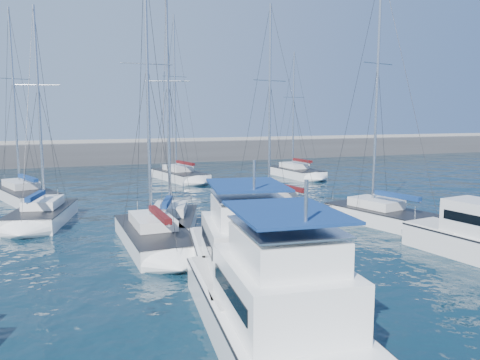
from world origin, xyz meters
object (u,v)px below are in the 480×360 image
object	(u,v)px
sailboat_mid_b	(154,236)
sailboat_mid_d	(275,204)
sailboat_mid_c	(169,222)
sailboat_back_c	(296,172)
motor_yacht_port_inner	(274,308)
sailboat_mid_e	(381,215)
motor_yacht_stbd_inner	(242,258)
sailboat_mid_a	(42,215)
sailboat_back_a	(23,193)
sailboat_back_b	(180,175)
motor_yacht_stbd_outer	(466,236)

from	to	relation	value
sailboat_mid_b	sailboat_mid_d	size ratio (longest dim) A/B	1.02
sailboat_mid_c	sailboat_back_c	xyz separation A→B (m)	(18.69, 19.63, -0.02)
motor_yacht_port_inner	sailboat_back_c	world-z (taller)	sailboat_back_c
sailboat_mid_e	sailboat_mid_d	bearing A→B (deg)	116.46
motor_yacht_stbd_inner	sailboat_back_c	bearing A→B (deg)	69.61
sailboat_mid_e	sailboat_back_c	distance (m)	23.14
sailboat_mid_a	sailboat_back_c	world-z (taller)	sailboat_back_c
sailboat_back_a	sailboat_mid_b	bearing A→B (deg)	-86.24
sailboat_mid_d	sailboat_mid_e	size ratio (longest dim) A/B	0.92
sailboat_mid_b	sailboat_mid_e	distance (m)	14.49
motor_yacht_stbd_inner	sailboat_mid_a	size ratio (longest dim) A/B	0.72
sailboat_mid_d	sailboat_mid_e	distance (m)	7.44
sailboat_back_b	sailboat_mid_d	bearing A→B (deg)	-94.25
motor_yacht_stbd_outer	sailboat_mid_e	distance (m)	7.23
motor_yacht_port_inner	sailboat_back_a	xyz separation A→B (m)	(-8.89, 29.52, -0.61)
sailboat_mid_a	sailboat_mid_c	size ratio (longest dim) A/B	0.99
motor_yacht_stbd_inner	sailboat_mid_e	distance (m)	14.20
motor_yacht_stbd_outer	sailboat_mid_e	xyz separation A→B (m)	(0.42, 7.21, -0.39)
motor_yacht_stbd_outer	sailboat_mid_c	xyz separation A→B (m)	(-12.64, 10.02, -0.41)
sailboat_mid_a	sailboat_back_a	bearing A→B (deg)	113.81
sailboat_back_b	sailboat_back_c	xyz separation A→B (m)	(12.90, -2.04, -0.03)
sailboat_mid_a	sailboat_mid_d	size ratio (longest dim) A/B	0.94
sailboat_mid_c	sailboat_back_b	world-z (taller)	sailboat_back_b
sailboat_mid_c	sailboat_mid_b	bearing A→B (deg)	-97.59
sailboat_mid_a	sailboat_back_b	distance (m)	21.19
sailboat_mid_b	sailboat_mid_e	bearing A→B (deg)	-1.35
motor_yacht_port_inner	sailboat_mid_c	world-z (taller)	sailboat_mid_c
sailboat_back_a	sailboat_back_b	xyz separation A→B (m)	(14.76, 7.11, 0.03)
sailboat_back_c	motor_yacht_port_inner	bearing A→B (deg)	-122.71
motor_yacht_port_inner	sailboat_back_a	world-z (taller)	sailboat_back_a
sailboat_mid_e	sailboat_back_b	xyz separation A→B (m)	(-7.26, 24.49, -0.00)
sailboat_back_b	sailboat_mid_e	bearing A→B (deg)	-85.38
motor_yacht_stbd_outer	motor_yacht_port_inner	bearing A→B (deg)	-166.76
motor_yacht_stbd_inner	sailboat_mid_e	xyz separation A→B (m)	(12.23, 7.19, -0.58)
motor_yacht_stbd_outer	sailboat_back_c	bearing A→B (deg)	70.51
sailboat_mid_a	sailboat_back_b	bearing A→B (deg)	65.55
sailboat_back_a	sailboat_back_c	xyz separation A→B (m)	(27.66, 5.06, -0.00)
motor_yacht_stbd_inner	sailboat_mid_b	size ratio (longest dim) A/B	0.66
motor_yacht_port_inner	sailboat_mid_b	xyz separation A→B (m)	(-1.35, 12.06, -0.61)
sailboat_mid_b	sailboat_mid_a	bearing A→B (deg)	124.71
sailboat_mid_b	sailboat_back_b	bearing A→B (deg)	71.97
sailboat_mid_d	sailboat_back_a	world-z (taller)	sailboat_back_a
motor_yacht_stbd_outer	sailboat_mid_a	world-z (taller)	sailboat_mid_a
sailboat_back_b	sailboat_back_c	world-z (taller)	sailboat_back_b
motor_yacht_stbd_inner	sailboat_back_a	size ratio (longest dim) A/B	0.64
motor_yacht_stbd_outer	sailboat_back_b	bearing A→B (deg)	94.23
sailboat_mid_d	motor_yacht_stbd_outer	bearing A→B (deg)	-82.34
motor_yacht_stbd_inner	sailboat_mid_b	distance (m)	7.49
motor_yacht_port_inner	sailboat_back_b	world-z (taller)	sailboat_back_b
sailboat_mid_c	sailboat_back_c	distance (m)	27.10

